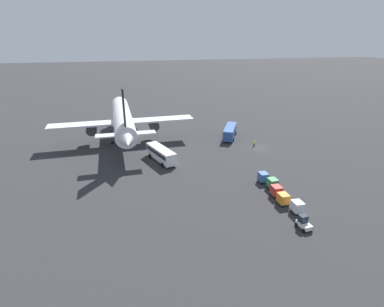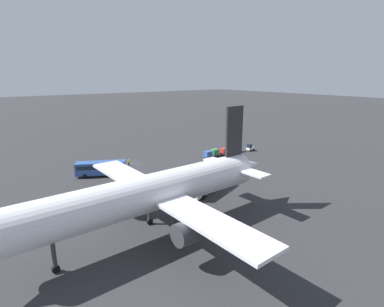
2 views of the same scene
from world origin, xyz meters
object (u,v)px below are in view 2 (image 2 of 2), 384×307
(cargo_cart_white, at_px, (237,148))
(worker_person, at_px, (129,162))
(baggage_tug, at_px, (250,148))
(airplane, at_px, (152,193))
(shuttle_bus_near, at_px, (101,167))
(shuttle_bus_far, at_px, (206,183))
(cargo_cart_blue, at_px, (208,154))
(cargo_cart_orange, at_px, (232,150))
(cargo_cart_green, at_px, (215,152))
(cargo_cart_red, at_px, (224,151))

(cargo_cart_white, bearing_deg, worker_person, -11.65)
(baggage_tug, bearing_deg, airplane, 21.12)
(shuttle_bus_near, height_order, baggage_tug, shuttle_bus_near)
(shuttle_bus_far, xyz_separation_m, baggage_tug, (-31.17, -17.49, -0.98))
(shuttle_bus_far, bearing_deg, baggage_tug, -170.16)
(shuttle_bus_far, relative_size, cargo_cart_blue, 5.17)
(shuttle_bus_near, bearing_deg, cargo_cart_white, -157.06)
(cargo_cart_orange, height_order, cargo_cart_green, same)
(cargo_cart_white, relative_size, cargo_cart_blue, 1.00)
(baggage_tug, distance_m, cargo_cart_red, 9.82)
(shuttle_bus_near, bearing_deg, cargo_cart_green, -158.13)
(shuttle_bus_far, relative_size, baggage_tug, 4.19)
(shuttle_bus_near, distance_m, shuttle_bus_far, 25.01)
(shuttle_bus_far, height_order, cargo_cart_blue, shuttle_bus_far)
(shuttle_bus_near, distance_m, worker_person, 9.27)
(airplane, bearing_deg, cargo_cart_orange, -149.05)
(airplane, height_order, cargo_cart_orange, airplane)
(airplane, bearing_deg, worker_person, -111.46)
(shuttle_bus_far, xyz_separation_m, cargo_cart_blue, (-15.63, -18.29, -0.73))
(airplane, height_order, cargo_cart_white, airplane)
(airplane, distance_m, worker_person, 35.90)
(cargo_cart_red, bearing_deg, cargo_cart_green, -14.42)
(airplane, bearing_deg, shuttle_bus_far, -155.30)
(cargo_cart_green, bearing_deg, shuttle_bus_far, 45.56)
(baggage_tug, bearing_deg, cargo_cart_white, -26.03)
(airplane, bearing_deg, cargo_cart_red, -146.86)
(cargo_cart_white, relative_size, cargo_cart_orange, 1.00)
(cargo_cart_orange, xyz_separation_m, cargo_cart_blue, (8.62, -0.40, 0.00))
(cargo_cart_green, relative_size, cargo_cart_blue, 1.00)
(cargo_cart_blue, bearing_deg, cargo_cart_red, 178.39)
(shuttle_bus_far, relative_size, cargo_cart_red, 5.17)
(worker_person, relative_size, cargo_cart_green, 0.84)
(shuttle_bus_near, xyz_separation_m, baggage_tug, (-43.81, 4.10, -1.01))
(cargo_cart_red, bearing_deg, worker_person, -15.71)
(airplane, bearing_deg, cargo_cart_blue, -142.12)
(baggage_tug, bearing_deg, cargo_cart_green, -13.43)
(baggage_tug, xyz_separation_m, cargo_cart_white, (4.04, -1.38, 0.25))
(baggage_tug, height_order, cargo_cart_blue, baggage_tug)
(shuttle_bus_far, bearing_deg, airplane, 6.96)
(cargo_cart_green, bearing_deg, cargo_cart_red, 165.58)
(airplane, relative_size, worker_person, 25.63)
(cargo_cart_orange, bearing_deg, cargo_cart_red, -4.65)
(cargo_cart_white, bearing_deg, baggage_tug, 161.19)
(shuttle_bus_near, height_order, cargo_cart_white, shuttle_bus_near)
(worker_person, bearing_deg, shuttle_bus_far, 99.47)
(shuttle_bus_near, bearing_deg, worker_person, -129.14)
(shuttle_bus_far, height_order, cargo_cart_orange, shuttle_bus_far)
(cargo_cart_white, xyz_separation_m, cargo_cart_blue, (11.50, 0.57, 0.00))
(baggage_tug, relative_size, cargo_cart_white, 1.24)
(shuttle_bus_far, height_order, worker_person, shuttle_bus_far)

